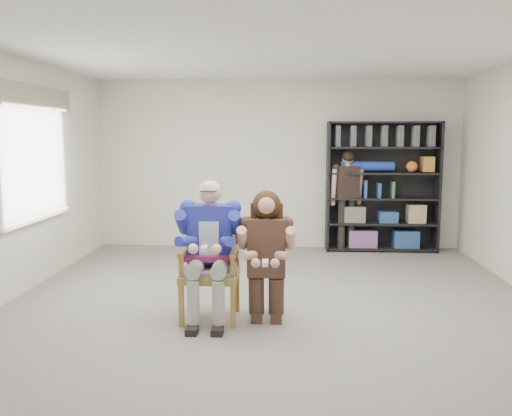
# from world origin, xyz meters

# --- Properties ---
(room_shell) EXTENTS (6.00, 7.00, 2.80)m
(room_shell) POSITION_xyz_m (0.00, 0.00, 1.40)
(room_shell) COLOR silver
(room_shell) RESTS_ON ground
(floor) EXTENTS (6.00, 7.00, 0.01)m
(floor) POSITION_xyz_m (0.00, 0.00, 0.00)
(floor) COLOR slate
(floor) RESTS_ON ground
(window_left) EXTENTS (0.16, 2.00, 1.75)m
(window_left) POSITION_xyz_m (-2.95, 1.00, 1.63)
(window_left) COLOR white
(window_left) RESTS_ON room_shell
(armchair) EXTENTS (0.65, 0.63, 1.11)m
(armchair) POSITION_xyz_m (-0.63, -0.20, 0.56)
(armchair) COLOR olive
(armchair) RESTS_ON floor
(seated_man) EXTENTS (0.63, 0.87, 1.45)m
(seated_man) POSITION_xyz_m (-0.63, -0.20, 0.72)
(seated_man) COLOR #21299B
(seated_man) RESTS_ON floor
(kneeling_woman) EXTENTS (0.57, 0.90, 1.32)m
(kneeling_woman) POSITION_xyz_m (-0.05, -0.32, 0.66)
(kneeling_woman) COLOR #3B2921
(kneeling_woman) RESTS_ON floor
(bookshelf) EXTENTS (1.80, 0.38, 2.10)m
(bookshelf) POSITION_xyz_m (1.70, 3.28, 1.05)
(bookshelf) COLOR black
(bookshelf) RESTS_ON floor
(standing_man) EXTENTS (0.56, 0.40, 1.63)m
(standing_man) POSITION_xyz_m (1.13, 3.21, 0.82)
(standing_man) COLOR black
(standing_man) RESTS_ON floor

